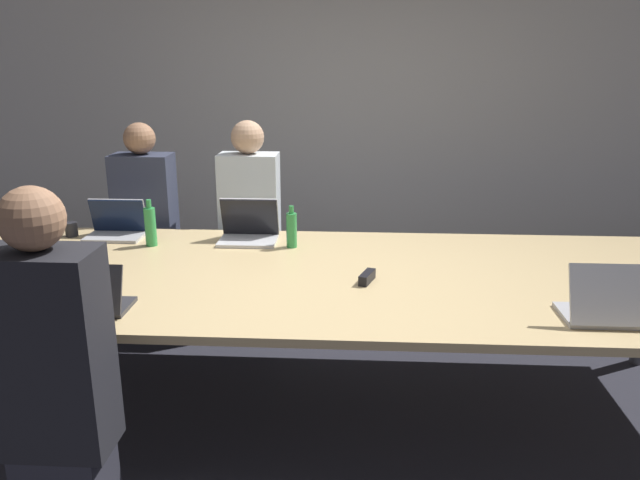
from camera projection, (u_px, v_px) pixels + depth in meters
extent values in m
plane|color=#2D2D38|center=(325.00, 404.00, 3.46)|extent=(24.00, 24.00, 0.00)
cube|color=beige|center=(340.00, 109.00, 5.47)|extent=(12.00, 0.06, 2.80)
cube|color=#D6B77F|center=(325.00, 277.00, 3.25)|extent=(4.23, 1.58, 0.04)
cylinder|color=#4C4C51|center=(33.00, 295.00, 4.05)|extent=(0.08, 0.08, 0.73)
cube|color=#333338|center=(90.00, 306.00, 2.79)|extent=(0.36, 0.21, 0.02)
cube|color=#333338|center=(80.00, 289.00, 2.68)|extent=(0.37, 0.09, 0.21)
cube|color=black|center=(81.00, 289.00, 2.69)|extent=(0.36, 0.08, 0.20)
cube|color=#232328|center=(50.00, 353.00, 2.24)|extent=(0.40, 0.24, 0.77)
sphere|color=#9E7051|center=(31.00, 219.00, 2.10)|extent=(0.22, 0.22, 0.22)
cylinder|color=#232328|center=(33.00, 296.00, 2.80)|extent=(0.09, 0.09, 0.10)
cube|color=silver|center=(248.00, 241.00, 3.76)|extent=(0.34, 0.24, 0.02)
cube|color=silver|center=(250.00, 216.00, 3.81)|extent=(0.35, 0.08, 0.24)
cube|color=black|center=(250.00, 217.00, 3.81)|extent=(0.34, 0.08, 0.24)
cube|color=#2D2D38|center=(253.00, 293.00, 4.47)|extent=(0.32, 0.24, 0.45)
cube|color=silver|center=(250.00, 210.00, 4.30)|extent=(0.40, 0.24, 0.77)
sphere|color=tan|center=(247.00, 137.00, 4.15)|extent=(0.22, 0.22, 0.22)
cylinder|color=green|center=(292.00, 230.00, 3.65)|extent=(0.06, 0.06, 0.20)
cylinder|color=green|center=(291.00, 210.00, 3.62)|extent=(0.03, 0.03, 0.04)
cube|color=#B7B7BC|center=(115.00, 237.00, 3.84)|extent=(0.34, 0.22, 0.02)
cube|color=#B7B7BC|center=(118.00, 215.00, 3.90)|extent=(0.35, 0.06, 0.22)
cube|color=#0F1933|center=(118.00, 216.00, 3.89)|extent=(0.34, 0.06, 0.21)
cube|color=#2D2D38|center=(152.00, 294.00, 4.45)|extent=(0.32, 0.24, 0.45)
cube|color=#33384C|center=(145.00, 210.00, 4.28)|extent=(0.40, 0.24, 0.77)
sphere|color=#9E7051|center=(139.00, 138.00, 4.14)|extent=(0.21, 0.21, 0.21)
cylinder|color=#232328|center=(71.00, 229.00, 3.88)|extent=(0.08, 0.08, 0.09)
cylinder|color=green|center=(150.00, 227.00, 3.68)|extent=(0.07, 0.07, 0.23)
cylinder|color=green|center=(149.00, 204.00, 3.64)|extent=(0.03, 0.03, 0.05)
cube|color=#B7B7BC|center=(596.00, 316.00, 2.69)|extent=(0.30, 0.25, 0.02)
cube|color=#B7B7BC|center=(608.00, 295.00, 2.57)|extent=(0.31, 0.12, 0.24)
cube|color=black|center=(607.00, 295.00, 2.58)|extent=(0.30, 0.11, 0.24)
cube|color=black|center=(367.00, 277.00, 3.11)|extent=(0.09, 0.16, 0.05)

